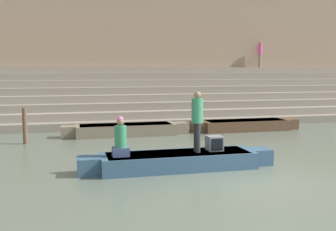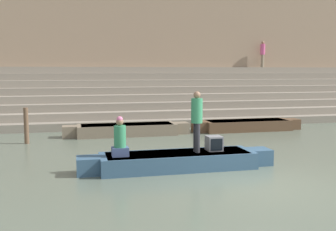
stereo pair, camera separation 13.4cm
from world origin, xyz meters
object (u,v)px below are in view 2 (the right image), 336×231
at_px(person_standing, 197,117).
at_px(moored_boat_distant, 127,129).
at_px(moored_boat_shore, 247,125).
at_px(tv_set, 214,143).
at_px(rowboat_main, 178,160).
at_px(person_rowing, 120,140).
at_px(person_on_steps, 263,52).
at_px(mooring_post, 26,126).

xyz_separation_m(person_standing, moored_boat_distant, (-1.17, 6.02, -1.18)).
bearing_deg(moored_boat_shore, person_standing, -120.29).
bearing_deg(tv_set, rowboat_main, -176.31).
bearing_deg(person_standing, person_rowing, 172.45).
distance_m(moored_boat_shore, person_on_steps, 8.79).
relative_size(person_standing, person_rowing, 1.59).
bearing_deg(moored_boat_distant, person_rowing, -95.35).
distance_m(person_rowing, moored_boat_shore, 8.92).
xyz_separation_m(person_standing, moored_boat_shore, (4.30, 6.11, -1.18)).
bearing_deg(tv_set, person_standing, -170.89).
bearing_deg(mooring_post, person_standing, -44.59).
height_order(person_rowing, mooring_post, person_rowing).
relative_size(person_standing, moored_boat_shore, 0.33).
bearing_deg(rowboat_main, moored_boat_distant, 95.00).
height_order(person_standing, mooring_post, person_standing).
bearing_deg(tv_set, mooring_post, 139.36).
bearing_deg(moored_boat_distant, person_standing, -75.36).
height_order(person_standing, moored_boat_distant, person_standing).
xyz_separation_m(person_rowing, tv_set, (2.67, 0.13, -0.23)).
bearing_deg(rowboat_main, moored_boat_shore, 50.50).
xyz_separation_m(rowboat_main, moored_boat_distant, (-0.64, 5.99, 0.01)).
bearing_deg(mooring_post, rowboat_main, -47.62).
relative_size(rowboat_main, tv_set, 12.63).
xyz_separation_m(moored_boat_distant, mooring_post, (-3.89, -1.03, 0.42)).
xyz_separation_m(tv_set, moored_boat_shore, (3.75, 6.02, -0.41)).
xyz_separation_m(person_standing, person_rowing, (-2.13, -0.04, -0.55)).
bearing_deg(person_standing, person_on_steps, 48.26).
distance_m(person_standing, moored_boat_distant, 6.24).
relative_size(rowboat_main, mooring_post, 4.06).
distance_m(person_rowing, person_on_steps, 17.02).
height_order(person_rowing, tv_set, person_rowing).
distance_m(person_rowing, moored_boat_distant, 6.17).
height_order(mooring_post, person_on_steps, person_on_steps).
bearing_deg(person_standing, rowboat_main, 168.76).
bearing_deg(moored_boat_shore, tv_set, -117.08).
bearing_deg(mooring_post, person_rowing, -59.79).
height_order(tv_set, mooring_post, mooring_post).
relative_size(tv_set, person_on_steps, 0.26).
distance_m(person_rowing, tv_set, 2.68).
bearing_deg(person_on_steps, person_standing, 58.67).
xyz_separation_m(moored_boat_shore, person_on_steps, (4.13, 6.86, 3.63)).
bearing_deg(mooring_post, tv_set, -41.20).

